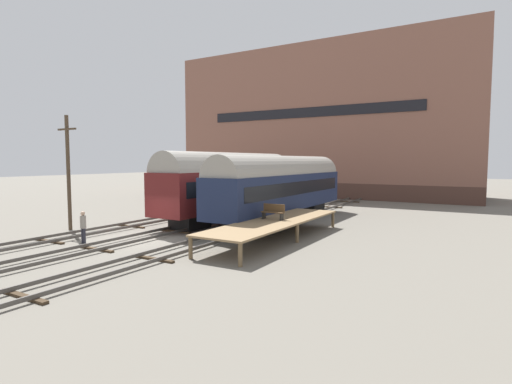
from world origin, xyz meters
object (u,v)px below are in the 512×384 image
train_car_maroon (231,182)px  person_worker (83,224)px  utility_pole (68,171)px  train_car_navy (282,184)px  bench (273,211)px

train_car_maroon → person_worker: train_car_maroon is taller
train_car_maroon → utility_pole: bearing=-124.6°
person_worker → train_car_navy: bearing=65.2°
train_car_maroon → train_car_navy: train_car_maroon is taller
bench → person_worker: size_ratio=0.77×
person_worker → bench: bearing=38.3°
train_car_navy → utility_pole: (-10.55, -10.45, 1.12)m
bench → person_worker: bearing=-141.7°
train_car_navy → bench: size_ratio=12.07×
train_car_navy → train_car_maroon: bearing=-166.4°
train_car_maroon → utility_pole: size_ratio=2.03×
train_car_navy → person_worker: size_ratio=9.30×
train_car_navy → bench: 6.79m
bench → person_worker: (-8.44, -6.65, -0.53)m
train_car_maroon → train_car_navy: (4.02, 0.97, -0.15)m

